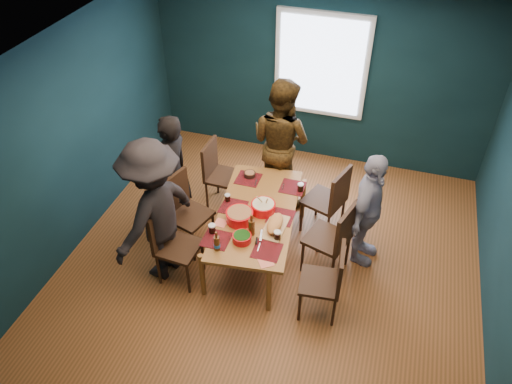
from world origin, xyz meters
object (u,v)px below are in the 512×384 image
at_px(chair_right_far, 331,197).
at_px(bowl_dumpling, 263,207).
at_px(person_right, 368,211).
at_px(chair_right_near, 329,278).
at_px(chair_left_near, 171,239).
at_px(person_near_left, 155,212).
at_px(chair_left_mid, 183,207).
at_px(person_far_left, 172,174).
at_px(person_back, 281,142).
at_px(bowl_herbs, 242,238).
at_px(dining_table, 257,216).
at_px(chair_left_far, 217,170).
at_px(bowl_salad, 240,216).
at_px(chair_right_mid, 335,235).
at_px(cutting_board, 275,225).

relative_size(chair_right_far, bowl_dumpling, 3.48).
bearing_deg(person_right, chair_right_near, 176.01).
bearing_deg(chair_left_near, person_near_left, 171.44).
relative_size(chair_left_mid, person_far_left, 0.62).
height_order(chair_left_near, person_back, person_back).
xyz_separation_m(person_near_left, bowl_herbs, (1.00, 0.09, -0.19)).
height_order(chair_right_near, person_back, person_back).
distance_m(dining_table, person_right, 1.32).
bearing_deg(chair_left_far, bowl_dumpling, -38.22).
bearing_deg(chair_left_mid, chair_right_near, 0.98).
distance_m(bowl_salad, bowl_herbs, 0.34).
height_order(bowl_salad, bowl_dumpling, bowl_dumpling).
height_order(chair_right_far, person_near_left, person_near_left).
height_order(chair_left_mid, chair_right_mid, chair_right_mid).
bearing_deg(chair_right_far, person_back, 164.70).
bearing_deg(cutting_board, chair_right_far, 62.65).
relative_size(dining_table, chair_right_near, 1.98).
height_order(person_near_left, bowl_herbs, person_near_left).
relative_size(chair_left_mid, bowl_salad, 3.20).
xyz_separation_m(chair_left_mid, bowl_dumpling, (1.00, 0.12, 0.15)).
height_order(person_far_left, person_near_left, person_near_left).
distance_m(person_back, bowl_dumpling, 1.19).
height_order(chair_right_mid, person_right, person_right).
relative_size(chair_right_mid, bowl_dumpling, 3.53).
bearing_deg(person_near_left, dining_table, 137.18).
bearing_deg(chair_right_mid, person_far_left, -170.17).
bearing_deg(bowl_dumpling, person_right, 13.04).
bearing_deg(dining_table, chair_right_far, 32.26).
distance_m(chair_left_far, bowl_salad, 1.22).
height_order(chair_left_near, chair_right_mid, chair_right_mid).
bearing_deg(dining_table, bowl_dumpling, 19.69).
distance_m(person_far_left, person_near_left, 0.86).
xyz_separation_m(chair_right_mid, cutting_board, (-0.68, -0.17, 0.14)).
bearing_deg(chair_left_near, chair_right_far, 42.35).
bearing_deg(chair_left_far, person_right, -10.49).
bearing_deg(person_back, bowl_salad, 107.86).
xyz_separation_m(chair_left_mid, person_right, (2.20, 0.40, 0.17)).
relative_size(chair_right_far, person_right, 0.66).
bearing_deg(chair_right_near, chair_left_mid, 157.80).
height_order(chair_left_mid, bowl_herbs, chair_left_mid).
xyz_separation_m(chair_right_near, person_back, (-1.05, 1.86, 0.36)).
xyz_separation_m(bowl_salad, bowl_dumpling, (0.22, 0.24, -0.01)).
bearing_deg(chair_left_mid, bowl_salad, 8.64).
relative_size(chair_left_near, cutting_board, 1.74).
distance_m(dining_table, chair_left_near, 1.06).
height_order(person_near_left, cutting_board, person_near_left).
distance_m(chair_left_far, person_near_left, 1.47).
bearing_deg(cutting_board, chair_right_mid, 17.50).
bearing_deg(chair_left_near, chair_left_mid, 103.31).
height_order(person_right, bowl_salad, person_right).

